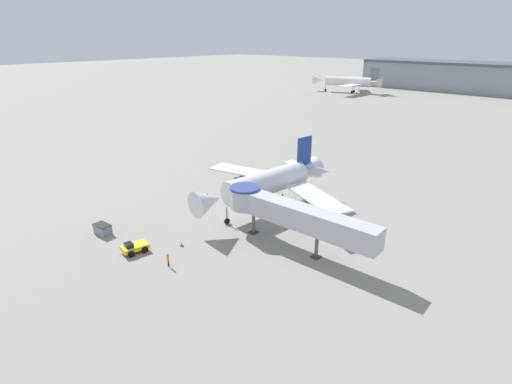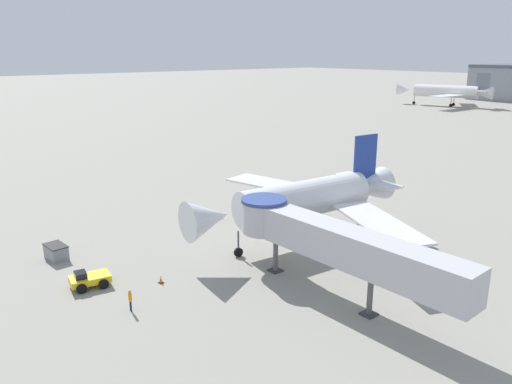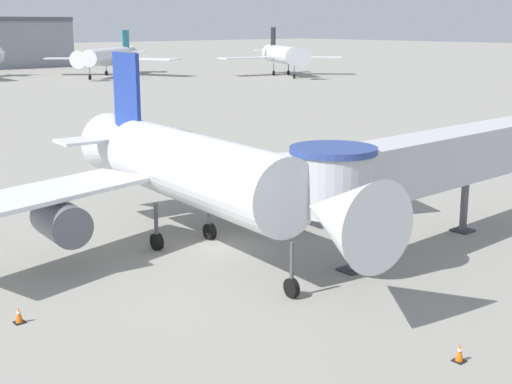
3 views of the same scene
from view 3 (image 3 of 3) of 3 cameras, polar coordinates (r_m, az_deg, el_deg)
name	(u,v)px [view 3 (image 3 of 3)]	position (r m, az deg, el deg)	size (l,w,h in m)	color
ground_plane	(217,247)	(39.37, -3.14, -4.43)	(800.00, 800.00, 0.00)	gray
main_airplane	(195,172)	(37.81, -4.92, 1.61)	(28.89, 24.95, 10.30)	silver
jet_bridge	(424,162)	(39.24, 13.26, 2.33)	(21.70, 4.10, 6.43)	#B7B7BC
traffic_cone_near_nose	(460,353)	(27.53, 15.98, -12.26)	(0.43, 0.43, 0.71)	black
traffic_cone_port_wing	(19,315)	(31.19, -18.44, -9.32)	(0.44, 0.44, 0.72)	black
background_jet_teal_tail	(109,56)	(172.06, -11.67, 10.59)	(28.29, 28.16, 10.46)	silver
background_jet_black_tail	(283,55)	(169.79, 2.18, 10.91)	(27.97, 25.81, 11.11)	silver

